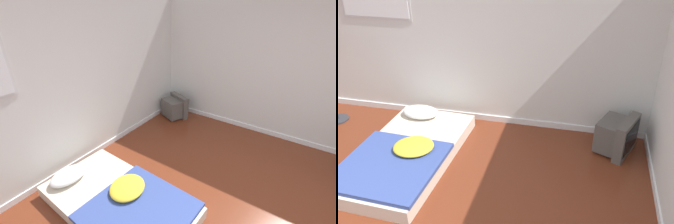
# 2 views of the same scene
# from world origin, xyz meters

# --- Properties ---
(wall_back) EXTENTS (7.62, 0.08, 2.60)m
(wall_back) POSITION_xyz_m (-0.02, 2.85, 1.29)
(wall_back) COLOR silver
(wall_back) RESTS_ON ground_plane
(wall_right) EXTENTS (0.08, 8.04, 2.60)m
(wall_right) POSITION_xyz_m (2.64, 0.00, 1.29)
(wall_right) COLOR silver
(wall_right) RESTS_ON ground_plane
(mattress_bed) EXTENTS (1.19, 2.05, 0.32)m
(mattress_bed) POSITION_xyz_m (-0.38, 1.63, 0.12)
(mattress_bed) COLOR beige
(mattress_bed) RESTS_ON ground_plane
(crt_tv) EXTENTS (0.57, 0.63, 0.50)m
(crt_tv) POSITION_xyz_m (2.19, 2.42, 0.24)
(crt_tv) COLOR #56514C
(crt_tv) RESTS_ON ground_plane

